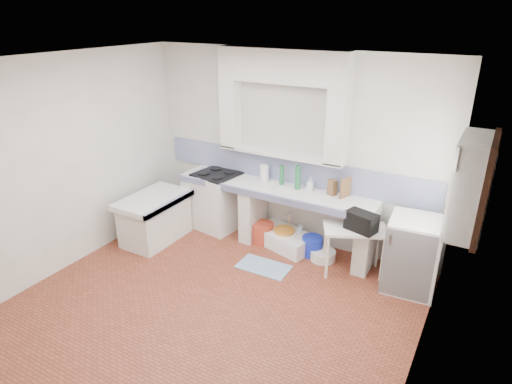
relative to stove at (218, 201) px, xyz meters
The scene contains 36 objects.
floor 2.09m from the stove, 57.06° to the right, with size 4.50×4.50×0.00m, color brown.
ceiling 3.11m from the stove, 57.06° to the right, with size 4.50×4.50×0.00m, color white.
wall_back 1.49m from the stove, 14.71° to the left, with size 4.50×4.50×0.00m, color silver.
wall_front 3.99m from the stove, 73.38° to the right, with size 4.50×4.50×0.00m, color silver.
wall_left 2.27m from the stove, 123.76° to the right, with size 4.50×4.50×0.00m, color silver.
wall_right 3.89m from the stove, 26.98° to the right, with size 4.50×4.50×0.00m, color silver.
alcove_mass 2.36m from the stove, ahead, with size 1.90×0.25×0.45m, color silver.
window_frame 3.75m from the stove, ahead, with size 0.35×0.86×1.06m, color #361D11.
lace_valance 3.75m from the stove, ahead, with size 0.01×0.84×0.24m, color white.
counter_slab 1.09m from the stove, ahead, with size 3.00×0.60×0.08m, color white.
counter_lip 1.13m from the stove, 16.02° to the right, with size 3.00×0.04×0.10m, color navy.
counter_pier_left 0.39m from the stove, behind, with size 0.20×0.55×0.82m, color silver.
counter_pier_mid 0.66m from the stove, ahead, with size 0.20×0.55×0.82m, color silver.
counter_pier_right 2.41m from the stove, ahead, with size 0.20×0.55×0.82m, color silver.
peninsula_top 1.03m from the stove, 126.21° to the right, with size 0.70×1.10×0.08m, color white.
peninsula_base 1.01m from the stove, 126.21° to the right, with size 0.60×1.00×0.62m, color silver.
peninsula_lip 0.88m from the stove, 107.97° to the right, with size 0.04×1.10×0.10m, color navy.
backsplash 1.31m from the stove, 13.98° to the left, with size 4.27×0.03×0.40m, color navy.
stove is the anchor object (origin of this frame).
sink 1.25m from the stove, ahead, with size 0.88×0.48×0.21m, color white.
side_table 2.32m from the stove, ahead, with size 0.80×0.44×0.04m, color white.
fridge 3.04m from the stove, ahead, with size 0.61×0.61×0.95m, color white.
bucket_red 0.91m from the stove, ahead, with size 0.33×0.33×0.31m, color #BA3C26.
bucket_orange 1.24m from the stove, ahead, with size 0.31×0.31×0.29m, color orange.
bucket_blue 1.69m from the stove, ahead, with size 0.30×0.30×0.28m, color #172ED2.
basin_white 1.89m from the stove, ahead, with size 0.35×0.35×0.14m, color white.
water_bottle_a 1.25m from the stove, ahead, with size 0.08×0.08×0.28m, color silver.
water_bottle_b 1.42m from the stove, ahead, with size 0.08×0.08×0.31m, color silver.
black_bag 2.41m from the stove, ahead, with size 0.39×0.22×0.24m, color black.
green_bottle_a 1.22m from the stove, ahead, with size 0.06×0.06×0.29m, color #21703B.
green_bottle_b 1.47m from the stove, ahead, with size 0.08×0.08×0.35m, color #21703B.
knife_block 1.91m from the stove, ahead, with size 0.11×0.09×0.22m, color brown.
cutting_board 2.10m from the stove, ahead, with size 0.02×0.21×0.28m, color brown.
paper_towel 0.97m from the stove, 10.44° to the left, with size 0.13×0.13×0.25m, color white.
soap_bottle 1.61m from the stove, ahead, with size 0.09×0.09×0.19m, color white.
rug 1.47m from the stove, 29.70° to the right, with size 0.71×0.41×0.01m, color #2C5B97.
Camera 1 is at (2.57, -3.49, 3.27)m, focal length 30.68 mm.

